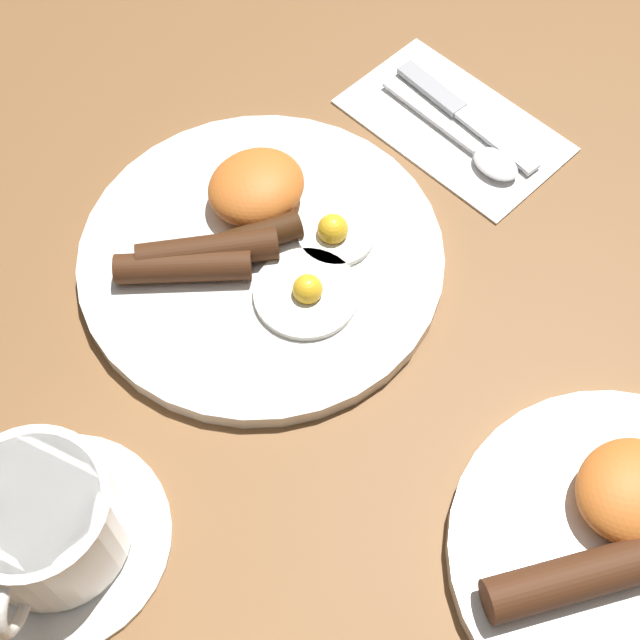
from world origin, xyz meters
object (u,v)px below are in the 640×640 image
object	(u,v)px
breakfast_plate_near	(259,249)
breakfast_plate_far	(627,549)
spoon	(480,153)
knife	(459,110)
teacup_near	(46,525)

from	to	relation	value
breakfast_plate_near	breakfast_plate_far	distance (m)	0.35
spoon	breakfast_plate_far	bearing A→B (deg)	-32.34
breakfast_plate_far	knife	world-z (taller)	breakfast_plate_far
knife	spoon	distance (m)	0.05
teacup_near	spoon	xyz separation A→B (m)	(-0.45, -0.04, -0.03)
teacup_near	spoon	world-z (taller)	teacup_near
teacup_near	knife	bearing A→B (deg)	-169.19
spoon	teacup_near	bearing A→B (deg)	-85.89
breakfast_plate_near	teacup_near	xyz separation A→B (m)	(0.25, 0.09, 0.02)
breakfast_plate_far	knife	size ratio (longest dim) A/B	1.48
breakfast_plate_far	knife	bearing A→B (deg)	-120.30
knife	spoon	bearing A→B (deg)	-25.33
spoon	knife	bearing A→B (deg)	152.33
breakfast_plate_near	breakfast_plate_far	xyz separation A→B (m)	(-0.03, 0.34, 0.00)
breakfast_plate_far	spoon	size ratio (longest dim) A/B	1.55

